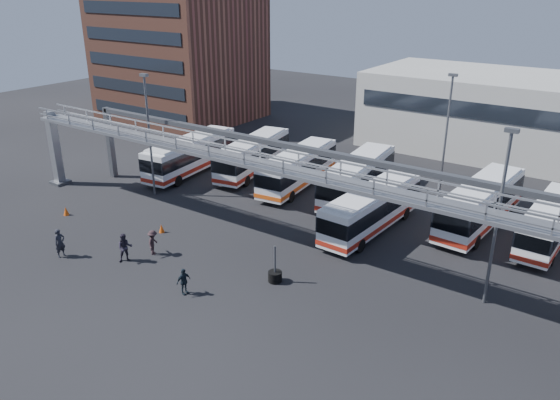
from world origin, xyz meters
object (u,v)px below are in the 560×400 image
Objects in this scene: light_pole_left at (149,129)px; bus_3 at (298,167)px; bus_4 at (358,176)px; pedestrian_d at (184,281)px; light_pole_mid at (499,210)px; bus_5 at (372,208)px; bus_7 at (550,221)px; pedestrian_b at (125,248)px; bus_1 at (191,154)px; tire_stack at (275,276)px; pedestrian_a at (60,243)px; pedestrian_c at (153,242)px; cone_right at (161,228)px; light_pole_back at (447,129)px; bus_6 at (481,203)px; cone_left at (66,211)px; bus_2 at (253,154)px.

light_pole_left is 13.04m from bus_3.
bus_4 is 6.98× the size of pedestrian_d.
light_pole_mid is 11.50m from bus_5.
pedestrian_b is at bearing -138.06° from bus_7.
bus_1 reaches higher than bus_7.
pedestrian_d is 0.68× the size of tire_stack.
pedestrian_a is 6.08m from pedestrian_c.
light_pole_left reaches higher than cone_right.
pedestrian_a is (-11.22, -20.66, -0.91)m from bus_4.
bus_1 is (-1.28, 5.93, -3.85)m from light_pole_left.
cone_right is (-13.94, -19.00, -5.41)m from light_pole_back.
tire_stack is (2.31, -15.19, -1.49)m from bus_4.
bus_5 is at bearing -2.94° from pedestrian_b.
light_pole_back reaches higher than cone_right.
pedestrian_c is (-21.25, -16.76, -0.81)m from bus_7.
light_pole_left is 5.21× the size of pedestrian_b.
bus_7 reaches higher than pedestrian_c.
bus_6 is at bearing -6.50° from bus_4.
bus_4 is 16.66m from cone_right.
pedestrian_d is (9.96, 1.30, -0.17)m from pedestrian_a.
cone_left is at bearing -145.10° from bus_6.
light_pole_left is 5.16× the size of pedestrian_a.
light_pole_mid is at bearing -2.05° from light_pole_left.
bus_2 is 19.07m from pedestrian_b.
bus_1 is 17.63m from pedestrian_b.
pedestrian_a is (-15.08, -15.38, -0.81)m from bus_5.
bus_5 reaches higher than pedestrian_a.
bus_6 reaches higher than bus_4.
cone_right is (-18.59, -14.16, -1.60)m from bus_6.
tire_stack is (10.80, -0.94, 0.09)m from cone_right.
light_pole_back is at bearing 137.79° from bus_6.
cone_left is at bearing -168.71° from light_pole_mid.
pedestrian_a is 4.52m from pedestrian_b.
light_pole_left is 1.02× the size of bus_7.
bus_6 is at bearing 20.39° from light_pole_left.
tire_stack is at bearing -4.99° from cone_right.
tire_stack is at bearing -66.28° from pedestrian_a.
light_pole_back is at bearing -56.49° from pedestrian_c.
light_pole_back is at bearing 34.99° from light_pole_left.
bus_6 is at bearing -46.13° from light_pole_back.
tire_stack reaches higher than cone_left.
bus_3 is 17.24× the size of cone_right.
pedestrian_c is 5.70m from pedestrian_d.
pedestrian_d is at bearing -99.72° from bus_4.
bus_2 reaches higher than cone_right.
bus_1 is at bearing 51.28° from pedestrian_d.
bus_6 reaches higher than cone_left.
bus_1 is 1.05× the size of bus_5.
tire_stack is at bearing -39.43° from bus_1.
pedestrian_c is at bearing -116.76° from bus_4.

